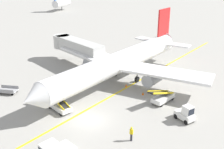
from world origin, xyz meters
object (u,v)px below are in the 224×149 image
(baggage_cart_empty_trailing, at_px, (7,90))
(ground_crew_marshaller, at_px, (131,133))
(airliner, at_px, (121,62))
(baggage_cart_loaded, at_px, (65,91))
(safety_cone_nose_right, at_px, (143,93))
(belt_loader_aft_hold, at_px, (163,97))
(ground_crew_wing_walker, at_px, (81,84))
(belt_loader_forward_hold, at_px, (59,105))
(baggage_tug_near_wing, at_px, (186,114))
(jet_bridge, at_px, (74,46))
(safety_cone_nose_left, at_px, (126,85))

(baggage_cart_empty_trailing, xyz_separation_m, ground_crew_marshaller, (20.43, -4.89, 0.44))
(airliner, height_order, baggage_cart_loaded, airliner)
(ground_crew_marshaller, height_order, safety_cone_nose_right, ground_crew_marshaller)
(airliner, distance_m, belt_loader_aft_hold, 9.47)
(ground_crew_wing_walker, bearing_deg, baggage_cart_loaded, -128.26)
(belt_loader_forward_hold, xyz_separation_m, belt_loader_aft_hold, (12.16, 6.95, 0.00))
(baggage_cart_empty_trailing, xyz_separation_m, ground_crew_wing_walker, (9.59, 5.01, 0.44))
(baggage_tug_near_wing, xyz_separation_m, baggage_cart_loaded, (-17.43, 1.56, -0.46))
(airliner, relative_size, ground_crew_marshaller, 20.30)
(jet_bridge, height_order, baggage_tug_near_wing, jet_bridge)
(belt_loader_forward_hold, height_order, safety_cone_nose_right, belt_loader_forward_hold)
(jet_bridge, distance_m, ground_crew_wing_walker, 12.18)
(belt_loader_forward_hold, relative_size, belt_loader_aft_hold, 0.99)
(baggage_tug_near_wing, bearing_deg, belt_loader_aft_hold, 131.86)
(safety_cone_nose_left, bearing_deg, baggage_cart_empty_trailing, -151.68)
(baggage_cart_empty_trailing, bearing_deg, ground_crew_wing_walker, 27.60)
(baggage_tug_near_wing, height_order, baggage_cart_empty_trailing, baggage_tug_near_wing)
(baggage_tug_near_wing, xyz_separation_m, safety_cone_nose_left, (-9.78, 7.07, -0.71))
(belt_loader_aft_hold, xyz_separation_m, ground_crew_marshaller, (-1.40, -10.12, 0.13))
(airliner, relative_size, safety_cone_nose_right, 78.43)
(ground_crew_marshaller, relative_size, safety_cone_nose_right, 3.86)
(jet_bridge, height_order, belt_loader_aft_hold, jet_bridge)
(baggage_cart_loaded, bearing_deg, safety_cone_nose_right, 18.58)
(belt_loader_aft_hold, bearing_deg, belt_loader_forward_hold, -150.24)
(baggage_cart_loaded, xyz_separation_m, ground_crew_marshaller, (12.53, -7.76, 0.44))
(jet_bridge, distance_m, baggage_cart_loaded, 13.42)
(belt_loader_forward_hold, height_order, belt_loader_aft_hold, same)
(baggage_cart_loaded, xyz_separation_m, safety_cone_nose_left, (7.66, 5.51, -0.25))
(airliner, bearing_deg, ground_crew_marshaller, -67.00)
(baggage_cart_empty_trailing, bearing_deg, safety_cone_nose_right, 19.17)
(ground_crew_marshaller, bearing_deg, baggage_cart_loaded, 148.21)
(belt_loader_aft_hold, distance_m, ground_crew_wing_walker, 12.24)
(airliner, distance_m, safety_cone_nose_left, 3.88)
(airliner, distance_m, jet_bridge, 11.97)
(belt_loader_aft_hold, height_order, baggage_cart_loaded, belt_loader_aft_hold)
(belt_loader_aft_hold, bearing_deg, baggage_tug_near_wing, -48.14)
(ground_crew_marshaller, xyz_separation_m, safety_cone_nose_right, (-1.69, 11.41, -0.69))
(belt_loader_aft_hold, bearing_deg, jet_bridge, 152.11)
(belt_loader_forward_hold, height_order, safety_cone_nose_left, belt_loader_forward_hold)
(baggage_cart_loaded, distance_m, safety_cone_nose_left, 9.44)
(airliner, bearing_deg, baggage_tug_near_wing, -37.78)
(baggage_cart_empty_trailing, bearing_deg, airliner, 35.42)
(belt_loader_aft_hold, bearing_deg, safety_cone_nose_right, 157.40)
(ground_crew_wing_walker, bearing_deg, ground_crew_marshaller, -42.41)
(baggage_cart_loaded, distance_m, safety_cone_nose_right, 11.44)
(baggage_tug_near_wing, distance_m, baggage_cart_loaded, 17.51)
(baggage_tug_near_wing, relative_size, ground_crew_wing_walker, 1.59)
(jet_bridge, height_order, baggage_cart_empty_trailing, jet_bridge)
(baggage_cart_empty_trailing, xyz_separation_m, safety_cone_nose_right, (18.74, 6.52, -0.25))
(jet_bridge, bearing_deg, belt_loader_aft_hold, -27.89)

